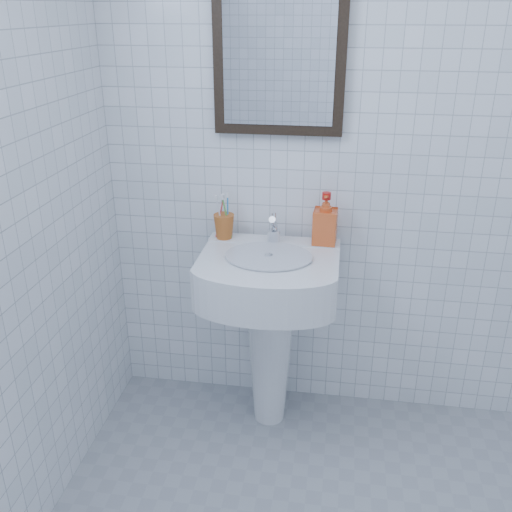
# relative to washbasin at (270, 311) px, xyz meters

# --- Properties ---
(wall_back) EXTENTS (2.20, 0.02, 2.50)m
(wall_back) POSITION_rel_washbasin_xyz_m (0.38, 0.22, 0.69)
(wall_back) COLOR white
(wall_back) RESTS_ON ground
(washbasin) EXTENTS (0.54, 0.39, 0.83)m
(washbasin) POSITION_rel_washbasin_xyz_m (0.00, 0.00, 0.00)
(washbasin) COLOR white
(washbasin) RESTS_ON ground
(faucet) EXTENTS (0.05, 0.11, 0.13)m
(faucet) POSITION_rel_washbasin_xyz_m (-0.00, 0.10, 0.32)
(faucet) COLOR silver
(faucet) RESTS_ON washbasin
(toothbrush_cup) EXTENTS (0.11, 0.11, 0.10)m
(toothbrush_cup) POSITION_rel_washbasin_xyz_m (-0.21, 0.11, 0.32)
(toothbrush_cup) COLOR #B4581F
(toothbrush_cup) RESTS_ON washbasin
(soap_dispenser) EXTENTS (0.10, 0.10, 0.21)m
(soap_dispenser) POSITION_rel_washbasin_xyz_m (0.20, 0.12, 0.37)
(soap_dispenser) COLOR #C43F13
(soap_dispenser) RESTS_ON washbasin
(wall_mirror) EXTENTS (0.50, 0.04, 0.62)m
(wall_mirror) POSITION_rel_washbasin_xyz_m (-0.00, 0.20, 0.99)
(wall_mirror) COLOR black
(wall_mirror) RESTS_ON wall_back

